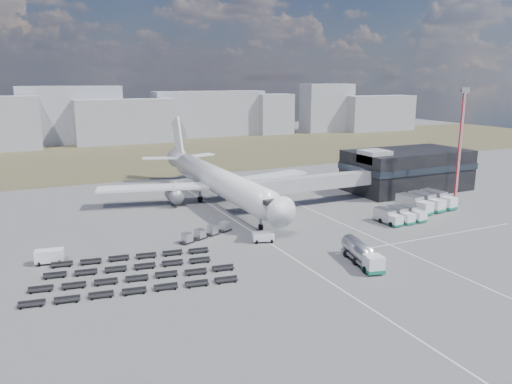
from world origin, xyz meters
name	(u,v)px	position (x,y,z in m)	size (l,w,h in m)	color
ground	(284,244)	(0.00, 0.00, 0.00)	(420.00, 420.00, 0.00)	#565659
grass_strip	(140,155)	(0.00, 110.00, 0.01)	(420.00, 90.00, 0.01)	#434228
lane_markings	(323,232)	(9.77, 3.00, 0.01)	(47.12, 110.00, 0.01)	silver
terminal	(407,169)	(47.77, 23.96, 5.25)	(30.40, 16.40, 11.00)	black
jet_bridge	(304,184)	(15.90, 20.42, 5.05)	(30.30, 3.80, 7.05)	#939399
airliner	(216,179)	(0.00, 32.38, 5.29)	(51.59, 64.53, 17.62)	white
skyline	(92,119)	(-10.59, 152.00, 10.58)	(316.69, 26.35, 25.59)	#92959F
fuel_tanker	(362,254)	(6.18, -13.31, 1.65)	(4.65, 10.50, 3.29)	white
pushback_tug	(263,237)	(-2.70, 2.50, 0.80)	(3.66, 2.06, 1.61)	white
utility_van	(49,257)	(-36.54, 7.12, 1.10)	(4.10, 1.85, 2.20)	white
catering_truck	(257,192)	(9.63, 31.04, 1.58)	(5.09, 7.29, 3.09)	white
service_trucks_near	(400,215)	(27.05, 2.20, 1.37)	(8.56, 6.61, 2.53)	white
service_trucks_far	(426,202)	(38.35, 6.94, 1.75)	(11.52, 9.30, 3.22)	white
uld_row	(206,232)	(-10.62, 9.15, 0.95)	(11.13, 5.94, 1.59)	black
baggage_dollies	(131,273)	(-26.31, -2.90, 0.37)	(29.54, 18.27, 0.75)	black
floodlight_mast	(460,147)	(47.80, 7.98, 12.82)	(2.40, 1.97, 25.57)	red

